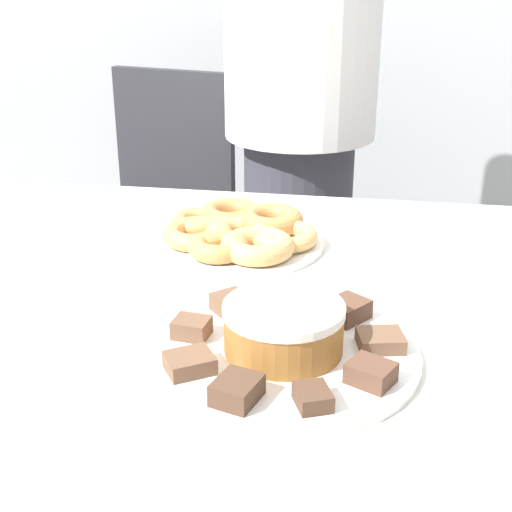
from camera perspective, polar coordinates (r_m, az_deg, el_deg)
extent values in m
cube|color=silver|center=(1.10, 0.16, -4.22)|extent=(1.70, 1.06, 0.03)
cylinder|color=#383842|center=(2.03, 3.25, -1.25)|extent=(0.29, 0.29, 0.79)
cylinder|color=white|center=(1.86, 3.75, 18.98)|extent=(0.39, 0.39, 0.62)
cylinder|color=black|center=(2.34, -8.23, -8.71)|extent=(0.44, 0.44, 0.01)
cylinder|color=#262626|center=(2.23, -8.55, -3.75)|extent=(0.06, 0.06, 0.44)
cube|color=#2D2D33|center=(2.13, -8.92, 2.00)|extent=(0.53, 0.53, 0.04)
cube|color=#2D2D33|center=(2.24, -6.57, 9.26)|extent=(0.39, 0.12, 0.42)
cylinder|color=white|center=(0.95, 2.18, -7.77)|extent=(0.36, 0.36, 0.01)
cylinder|color=white|center=(1.31, -1.57, 1.17)|extent=(0.32, 0.32, 0.01)
cylinder|color=#9E662D|center=(0.93, 2.21, -6.09)|extent=(0.16, 0.16, 0.05)
cylinder|color=white|center=(0.92, 2.24, -4.29)|extent=(0.16, 0.16, 0.01)
cube|color=brown|center=(1.05, 2.77, -3.35)|extent=(0.05, 0.06, 0.03)
cube|color=brown|center=(1.03, -1.94, -3.87)|extent=(0.07, 0.07, 0.03)
cube|color=brown|center=(0.97, -5.18, -5.73)|extent=(0.05, 0.05, 0.03)
cube|color=brown|center=(0.90, -5.33, -8.51)|extent=(0.07, 0.07, 0.02)
cube|color=#513828|center=(0.84, -1.54, -10.67)|extent=(0.06, 0.07, 0.03)
cube|color=#513828|center=(0.84, 4.57, -11.21)|extent=(0.05, 0.06, 0.02)
cube|color=brown|center=(0.88, 9.17, -9.22)|extent=(0.07, 0.06, 0.03)
cube|color=brown|center=(0.96, 9.92, -6.66)|extent=(0.07, 0.06, 0.02)
cube|color=brown|center=(1.02, 7.29, -4.29)|extent=(0.07, 0.07, 0.03)
torus|color=#E5AD66|center=(1.30, -1.58, 1.97)|extent=(0.11, 0.11, 0.03)
torus|color=#E5AD66|center=(1.28, 2.19, 1.60)|extent=(0.12, 0.12, 0.03)
torus|color=#C68447|center=(1.34, 1.24, 2.88)|extent=(0.12, 0.12, 0.04)
torus|color=#C68447|center=(1.39, -1.99, 3.42)|extent=(0.12, 0.12, 0.03)
torus|color=tan|center=(1.35, -4.67, 2.77)|extent=(0.11, 0.11, 0.03)
torus|color=tan|center=(1.29, -4.72, 1.78)|extent=(0.13, 0.13, 0.03)
torus|color=#D18E4C|center=(1.23, -3.02, 0.74)|extent=(0.11, 0.11, 0.03)
torus|color=#E5AD66|center=(1.22, 0.11, 0.80)|extent=(0.13, 0.13, 0.04)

